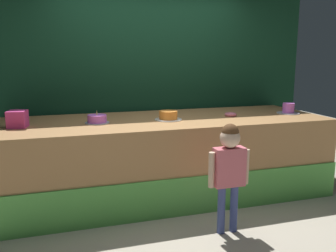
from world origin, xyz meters
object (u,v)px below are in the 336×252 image
(cake_left, at_px, (97,119))
(cake_right, at_px, (288,109))
(cake_center, at_px, (168,116))
(donut, at_px, (231,114))
(child_figure, at_px, (229,163))
(pink_box, at_px, (17,119))

(cake_left, height_order, cake_right, cake_left)
(cake_center, bearing_deg, cake_left, 177.72)
(donut, bearing_deg, cake_center, -178.23)
(child_figure, distance_m, cake_right, 1.72)
(cake_center, bearing_deg, donut, 1.77)
(pink_box, bearing_deg, cake_right, -0.42)
(child_figure, xyz_separation_m, cake_right, (1.35, 1.03, 0.31))
(donut, height_order, cake_right, cake_right)
(child_figure, height_order, pink_box, pink_box)
(donut, bearing_deg, pink_box, 179.90)
(donut, distance_m, cake_right, 0.81)
(child_figure, bearing_deg, cake_center, 105.15)
(child_figure, height_order, cake_right, cake_right)
(child_figure, xyz_separation_m, cake_center, (-0.28, 1.02, 0.30))
(cake_center, xyz_separation_m, cake_right, (1.63, 0.01, 0.01))
(child_figure, xyz_separation_m, donut, (0.54, 1.05, 0.27))
(donut, bearing_deg, cake_left, 179.74)
(donut, distance_m, cake_center, 0.81)
(pink_box, height_order, cake_right, pink_box)
(cake_center, relative_size, cake_right, 1.08)
(cake_left, distance_m, cake_center, 0.81)
(cake_right, bearing_deg, cake_center, -179.79)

